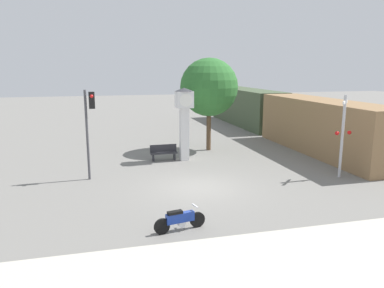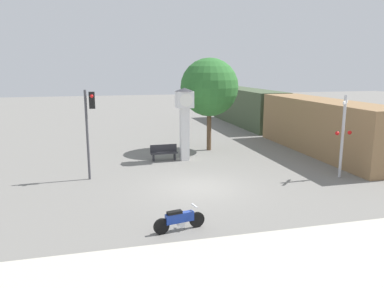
{
  "view_description": "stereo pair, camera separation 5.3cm",
  "coord_description": "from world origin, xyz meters",
  "px_view_note": "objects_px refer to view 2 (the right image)",
  "views": [
    {
      "loc": [
        -4.41,
        -15.89,
        5.42
      ],
      "look_at": [
        -0.12,
        0.76,
        1.9
      ],
      "focal_mm": 35.0,
      "sensor_mm": 36.0,
      "label": 1
    },
    {
      "loc": [
        -4.36,
        -15.9,
        5.42
      ],
      "look_at": [
        -0.12,
        0.76,
        1.9
      ],
      "focal_mm": 35.0,
      "sensor_mm": 36.0,
      "label": 2
    }
  ],
  "objects_px": {
    "railroad_crossing_signal": "(343,133)",
    "freight_train": "(278,115)",
    "motorcycle": "(179,220)",
    "traffic_light": "(90,119)",
    "street_tree": "(209,87)",
    "bench": "(164,152)",
    "clock_tower": "(184,113)"
  },
  "relations": [
    {
      "from": "clock_tower",
      "to": "bench",
      "type": "bearing_deg",
      "value": 167.6
    },
    {
      "from": "freight_train",
      "to": "bench",
      "type": "bearing_deg",
      "value": -150.59
    },
    {
      "from": "traffic_light",
      "to": "street_tree",
      "type": "relative_size",
      "value": 0.73
    },
    {
      "from": "street_tree",
      "to": "bench",
      "type": "xyz_separation_m",
      "value": [
        -3.41,
        -2.02,
        -3.67
      ]
    },
    {
      "from": "motorcycle",
      "to": "clock_tower",
      "type": "bearing_deg",
      "value": 64.87
    },
    {
      "from": "railroad_crossing_signal",
      "to": "traffic_light",
      "type": "bearing_deg",
      "value": 167.16
    },
    {
      "from": "motorcycle",
      "to": "bench",
      "type": "xyz_separation_m",
      "value": [
        1.22,
        9.89,
        0.1
      ]
    },
    {
      "from": "railroad_crossing_signal",
      "to": "freight_train",
      "type": "bearing_deg",
      "value": 78.3
    },
    {
      "from": "bench",
      "to": "freight_train",
      "type": "bearing_deg",
      "value": 29.41
    },
    {
      "from": "freight_train",
      "to": "street_tree",
      "type": "bearing_deg",
      "value": -151.21
    },
    {
      "from": "motorcycle",
      "to": "freight_train",
      "type": "height_order",
      "value": "freight_train"
    },
    {
      "from": "clock_tower",
      "to": "freight_train",
      "type": "bearing_deg",
      "value": 33.71
    },
    {
      "from": "traffic_light",
      "to": "motorcycle",
      "type": "bearing_deg",
      "value": -67.36
    },
    {
      "from": "traffic_light",
      "to": "railroad_crossing_signal",
      "type": "xyz_separation_m",
      "value": [
        12.06,
        -2.75,
        -0.77
      ]
    },
    {
      "from": "motorcycle",
      "to": "street_tree",
      "type": "distance_m",
      "value": 13.32
    },
    {
      "from": "motorcycle",
      "to": "bench",
      "type": "bearing_deg",
      "value": 72.0
    },
    {
      "from": "clock_tower",
      "to": "traffic_light",
      "type": "relative_size",
      "value": 0.97
    },
    {
      "from": "street_tree",
      "to": "railroad_crossing_signal",
      "type": "bearing_deg",
      "value": -59.57
    },
    {
      "from": "freight_train",
      "to": "traffic_light",
      "type": "relative_size",
      "value": 5.7
    },
    {
      "from": "clock_tower",
      "to": "railroad_crossing_signal",
      "type": "relative_size",
      "value": 1.04
    },
    {
      "from": "traffic_light",
      "to": "bench",
      "type": "height_order",
      "value": "traffic_light"
    },
    {
      "from": "motorcycle",
      "to": "railroad_crossing_signal",
      "type": "bearing_deg",
      "value": 13.5
    },
    {
      "from": "traffic_light",
      "to": "street_tree",
      "type": "distance_m",
      "value": 9.1
    },
    {
      "from": "freight_train",
      "to": "railroad_crossing_signal",
      "type": "bearing_deg",
      "value": -101.7
    },
    {
      "from": "traffic_light",
      "to": "clock_tower",
      "type": "bearing_deg",
      "value": 26.91
    },
    {
      "from": "motorcycle",
      "to": "freight_train",
      "type": "xyz_separation_m",
      "value": [
        11.57,
        15.72,
        1.31
      ]
    },
    {
      "from": "motorcycle",
      "to": "bench",
      "type": "distance_m",
      "value": 9.96
    },
    {
      "from": "railroad_crossing_signal",
      "to": "street_tree",
      "type": "distance_m",
      "value": 9.17
    },
    {
      "from": "bench",
      "to": "clock_tower",
      "type": "bearing_deg",
      "value": -12.4
    },
    {
      "from": "clock_tower",
      "to": "bench",
      "type": "xyz_separation_m",
      "value": [
        -1.21,
        0.27,
        -2.36
      ]
    },
    {
      "from": "freight_train",
      "to": "railroad_crossing_signal",
      "type": "distance_m",
      "value": 11.8
    },
    {
      "from": "motorcycle",
      "to": "traffic_light",
      "type": "height_order",
      "value": "traffic_light"
    }
  ]
}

